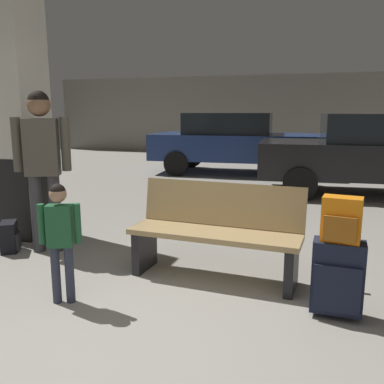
{
  "coord_description": "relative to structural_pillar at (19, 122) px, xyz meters",
  "views": [
    {
      "loc": [
        1.33,
        -2.17,
        1.56
      ],
      "look_at": [
        0.22,
        1.3,
        0.85
      ],
      "focal_mm": 38.84,
      "sensor_mm": 36.0,
      "label": 1
    }
  ],
  "objects": [
    {
      "name": "suitcase",
      "position": [
        3.74,
        -1.09,
        -1.11
      ],
      "size": [
        0.39,
        0.24,
        0.6
      ],
      "color": "#191E33",
      "rests_on": "ground_plane"
    },
    {
      "name": "parked_car_far",
      "position": [
        1.35,
        6.1,
        -0.62
      ],
      "size": [
        4.22,
        2.05,
        1.51
      ],
      "color": "navy",
      "rests_on": "ground_plane"
    },
    {
      "name": "structural_pillar",
      "position": [
        0.0,
        0.0,
        0.0
      ],
      "size": [
        0.57,
        0.57,
        2.88
      ],
      "color": "black",
      "rests_on": "ground_plane"
    },
    {
      "name": "backpack_bright",
      "position": [
        3.74,
        -1.09,
        -0.66
      ],
      "size": [
        0.3,
        0.22,
        0.34
      ],
      "color": "orange",
      "rests_on": "suitcase"
    },
    {
      "name": "parked_car_near",
      "position": [
        4.47,
        4.11,
        -0.62
      ],
      "size": [
        4.23,
        2.07,
        1.51
      ],
      "color": "black",
      "rests_on": "ground_plane"
    },
    {
      "name": "garage_back_wall",
      "position": [
        2.26,
        10.78,
        -0.03
      ],
      "size": [
        18.0,
        0.12,
        2.8
      ],
      "primitive_type": "cube",
      "color": "gray",
      "rests_on": "ground_plane"
    },
    {
      "name": "bench",
      "position": [
        2.66,
        -0.59,
        -0.99
      ],
      "size": [
        1.63,
        0.61,
        0.89
      ],
      "color": "tan",
      "rests_on": "ground_plane"
    },
    {
      "name": "ground_plane",
      "position": [
        2.26,
        1.92,
        -1.48
      ],
      "size": [
        18.0,
        18.0,
        0.1
      ],
      "primitive_type": "cube",
      "color": "gray"
    },
    {
      "name": "adult",
      "position": [
        0.67,
        -0.46,
        -0.33
      ],
      "size": [
        0.56,
        0.34,
        1.77
      ],
      "color": "#38383D",
      "rests_on": "ground_plane"
    },
    {
      "name": "backpack_dark_floor",
      "position": [
        0.26,
        -0.6,
        -1.26
      ],
      "size": [
        0.3,
        0.32,
        0.34
      ],
      "color": "black",
      "rests_on": "ground_plane"
    },
    {
      "name": "child",
      "position": [
        1.6,
        -1.51,
        -0.81
      ],
      "size": [
        0.32,
        0.19,
        1.0
      ],
      "color": "#33384C",
      "rests_on": "ground_plane"
    }
  ]
}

